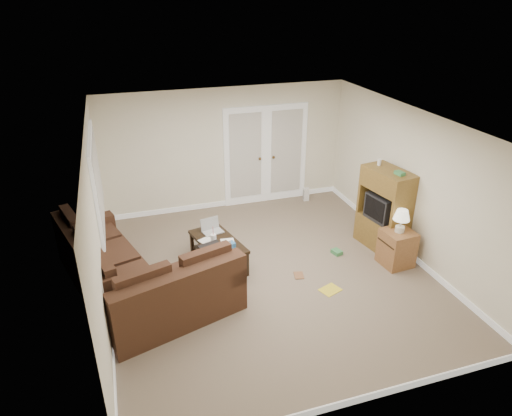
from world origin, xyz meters
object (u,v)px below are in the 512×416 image
object	(u,v)px
sectional_sofa	(134,278)
coffee_table	(218,251)
tv_armoire	(384,209)
side_cabinet	(397,245)

from	to	relation	value
sectional_sofa	coffee_table	world-z (taller)	sectional_sofa
tv_armoire	side_cabinet	bearing A→B (deg)	-107.55
side_cabinet	coffee_table	bearing A→B (deg)	157.72
tv_armoire	side_cabinet	distance (m)	0.72
sectional_sofa	coffee_table	size ratio (longest dim) A/B	2.48
coffee_table	tv_armoire	size ratio (longest dim) A/B	0.79
coffee_table	tv_armoire	xyz separation A→B (m)	(2.92, -0.28, 0.48)
sectional_sofa	side_cabinet	distance (m)	4.25
sectional_sofa	coffee_table	bearing A→B (deg)	3.79
coffee_table	side_cabinet	distance (m)	2.98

